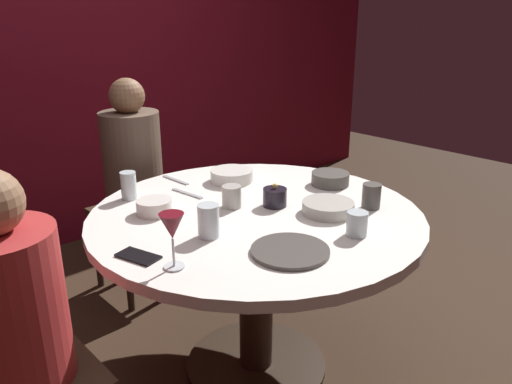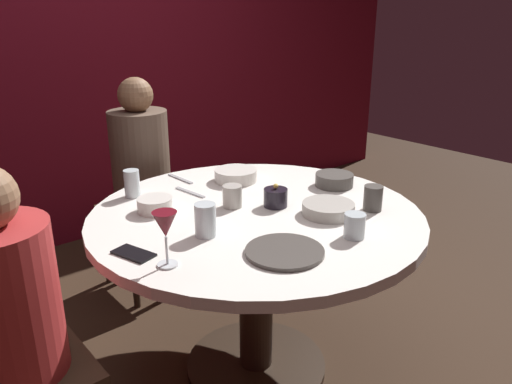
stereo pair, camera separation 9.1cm
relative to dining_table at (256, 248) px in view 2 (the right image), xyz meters
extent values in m
plane|color=#382619|center=(0.00, 0.00, -0.58)|extent=(8.00, 8.00, 0.00)
cube|color=maroon|center=(0.00, 1.82, 0.72)|extent=(6.00, 0.10, 2.60)
cylinder|color=white|center=(0.00, 0.00, 0.14)|extent=(1.29, 1.29, 0.04)
cylinder|color=#332319|center=(0.00, 0.00, -0.23)|extent=(0.14, 0.14, 0.69)
cylinder|color=#2D2116|center=(0.00, 0.00, -0.56)|extent=(0.60, 0.60, 0.03)
cube|color=#3F2D1E|center=(-0.92, 0.00, -0.13)|extent=(0.40, 0.40, 0.04)
cylinder|color=#B22D2D|center=(-0.92, 0.00, 0.13)|extent=(0.31, 0.31, 0.46)
cylinder|color=#332319|center=(-0.75, 0.17, -0.36)|extent=(0.04, 0.04, 0.43)
cube|color=#3F2D1E|center=(0.00, 0.94, -0.13)|extent=(0.40, 0.40, 0.04)
cylinder|color=brown|center=(0.00, 0.94, 0.16)|extent=(0.30, 0.30, 0.52)
sphere|color=#8C6647|center=(0.00, 0.94, 0.50)|extent=(0.18, 0.18, 0.18)
cylinder|color=#332319|center=(-0.17, 1.11, -0.36)|extent=(0.04, 0.04, 0.43)
cylinder|color=#332319|center=(-0.17, 0.77, -0.36)|extent=(0.04, 0.04, 0.43)
cylinder|color=#332319|center=(0.17, 1.11, -0.36)|extent=(0.04, 0.04, 0.43)
cylinder|color=#332319|center=(0.17, 0.77, -0.36)|extent=(0.04, 0.04, 0.43)
cylinder|color=black|center=(0.10, -0.01, 0.19)|extent=(0.09, 0.09, 0.07)
sphere|color=#F9D159|center=(0.10, -0.01, 0.24)|extent=(0.02, 0.02, 0.02)
cylinder|color=silver|center=(-0.49, -0.16, 0.16)|extent=(0.06, 0.06, 0.01)
cylinder|color=silver|center=(-0.49, -0.16, 0.21)|extent=(0.01, 0.01, 0.09)
cone|color=maroon|center=(-0.49, -0.16, 0.29)|extent=(0.08, 0.08, 0.08)
cylinder|color=#4C4742|center=(-0.16, -0.33, 0.17)|extent=(0.26, 0.26, 0.01)
cube|color=black|center=(-0.54, -0.03, 0.16)|extent=(0.11, 0.15, 0.01)
cylinder|color=silver|center=(0.17, 0.34, 0.19)|extent=(0.19, 0.19, 0.05)
cylinder|color=#4C4742|center=(0.46, 0.01, 0.19)|extent=(0.17, 0.17, 0.06)
cylinder|color=silver|center=(-0.30, 0.25, 0.19)|extent=(0.14, 0.14, 0.06)
cylinder|color=#B2ADA3|center=(0.19, -0.20, 0.18)|extent=(0.20, 0.20, 0.05)
cylinder|color=silver|center=(0.11, -0.40, 0.20)|extent=(0.07, 0.07, 0.09)
cylinder|color=silver|center=(-0.28, -0.06, 0.22)|extent=(0.07, 0.07, 0.12)
cylinder|color=#4C4742|center=(0.36, -0.28, 0.21)|extent=(0.07, 0.07, 0.10)
cylinder|color=#B2ADA3|center=(-0.04, 0.10, 0.20)|extent=(0.08, 0.08, 0.09)
cylinder|color=silver|center=(-0.29, 0.46, 0.22)|extent=(0.06, 0.06, 0.12)
cube|color=#B7B7BC|center=(-0.08, 0.34, 0.16)|extent=(0.04, 0.18, 0.01)
cube|color=#B7B7BC|center=(-0.01, 0.53, 0.16)|extent=(0.02, 0.18, 0.01)
camera|label=1|loc=(-1.23, -1.32, 0.89)|focal=35.23mm
camera|label=2|loc=(-1.16, -1.38, 0.89)|focal=35.23mm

